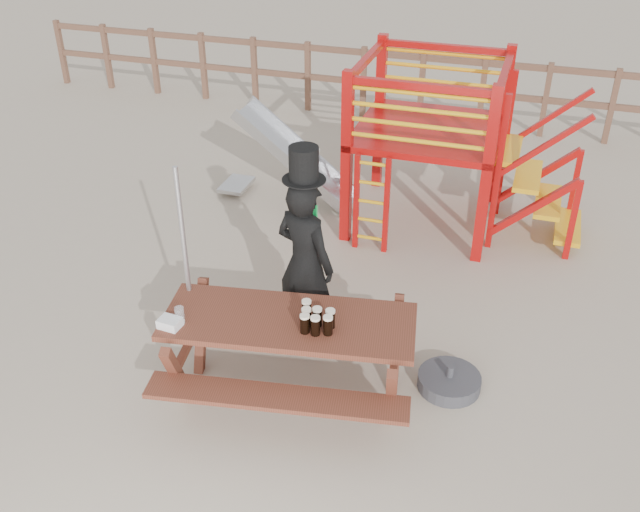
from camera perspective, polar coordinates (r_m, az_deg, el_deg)
The scene contains 10 objects.
ground at distance 6.49m, azimuth 0.21°, elevation -11.27°, with size 60.00×60.00×0.00m, color tan.
back_fence at distance 12.20m, azimuth 10.53°, elevation 13.47°, with size 15.09×0.09×1.20m.
playground_fort at distance 8.88m, azimuth 8.12°, elevation 9.12°, with size 4.71×1.84×2.10m.
picnic_table at distance 6.20m, azimuth -2.44°, elevation -7.34°, with size 2.34×1.79×0.82m.
man_with_hat at distance 6.64m, azimuth -1.21°, elevation -0.25°, with size 0.73×0.61×2.04m.
metal_pole at distance 6.38m, azimuth -10.58°, elevation -1.27°, with size 0.04×0.04×2.02m, color #B2B2B7.
parasol_base at distance 6.65m, azimuth 10.29°, elevation -9.84°, with size 0.57×0.57×0.24m.
paper_bag at distance 6.03m, azimuth -11.92°, elevation -5.26°, with size 0.18×0.14×0.08m, color white.
stout_pints at distance 5.86m, azimuth -0.36°, elevation -5.08°, with size 0.32×0.28×0.17m.
empty_glasses at distance 6.05m, azimuth -11.15°, elevation -4.72°, with size 0.08×0.08×0.15m.
Camera 1 is at (1.44, -4.54, 4.41)m, focal length 40.00 mm.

